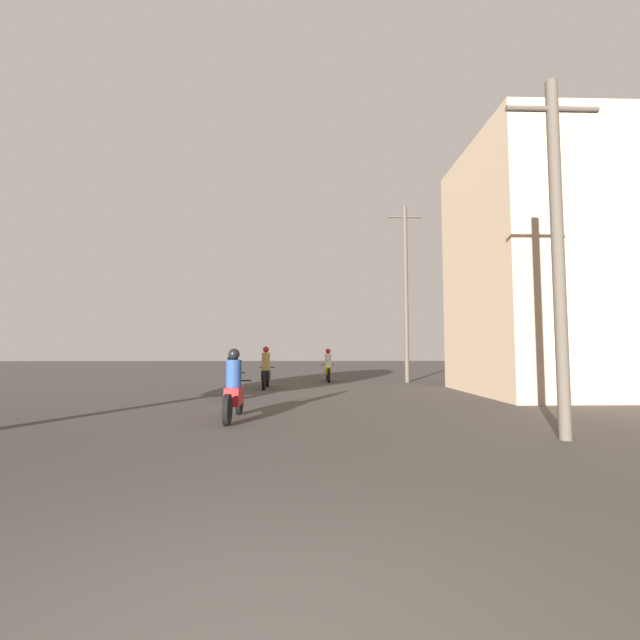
{
  "coord_description": "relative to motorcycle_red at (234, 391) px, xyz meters",
  "views": [
    {
      "loc": [
        0.29,
        -1.81,
        1.44
      ],
      "look_at": [
        0.81,
        16.19,
        2.75
      ],
      "focal_mm": 24.0,
      "sensor_mm": 36.0,
      "label": 1
    }
  ],
  "objects": [
    {
      "name": "motorcycle_red",
      "position": [
        0.0,
        0.0,
        0.0
      ],
      "size": [
        0.6,
        2.09,
        1.49
      ],
      "rotation": [
        0.0,
        0.0,
        -0.0
      ],
      "color": "black",
      "rests_on": "ground_plane"
    },
    {
      "name": "motorcycle_silver",
      "position": [
        -0.74,
        4.13,
        0.0
      ],
      "size": [
        0.6,
        2.07,
        1.5
      ],
      "rotation": [
        0.0,
        0.0,
        0.16
      ],
      "color": "black",
      "rests_on": "ground_plane"
    },
    {
      "name": "motorcycle_black",
      "position": [
        -0.06,
        7.58,
        0.04
      ],
      "size": [
        0.6,
        2.13,
        1.62
      ],
      "rotation": [
        0.0,
        0.0,
        -0.07
      ],
      "color": "black",
      "rests_on": "ground_plane"
    },
    {
      "name": "motorcycle_yellow",
      "position": [
        2.53,
        11.17,
        0.02
      ],
      "size": [
        0.6,
        2.08,
        1.55
      ],
      "rotation": [
        0.0,
        0.0,
        0.06
      ],
      "color": "black",
      "rests_on": "ground_plane"
    },
    {
      "name": "building_right_near",
      "position": [
        9.93,
        5.06,
        3.65
      ],
      "size": [
        5.65,
        5.9,
        8.52
      ],
      "color": "tan",
      "rests_on": "ground_plane"
    },
    {
      "name": "utility_pole_near",
      "position": [
        5.75,
        -2.23,
        2.59
      ],
      "size": [
        1.6,
        0.2,
        6.09
      ],
      "color": "#4C4238",
      "rests_on": "ground_plane"
    },
    {
      "name": "utility_pole_far",
      "position": [
        6.14,
        10.47,
        3.69
      ],
      "size": [
        1.6,
        0.2,
        8.26
      ],
      "color": "#4C4238",
      "rests_on": "ground_plane"
    }
  ]
}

